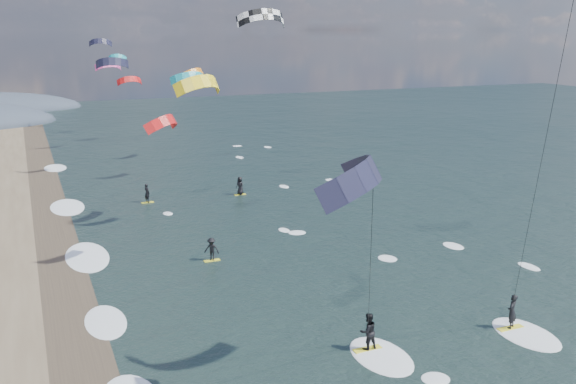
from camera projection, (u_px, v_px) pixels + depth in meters
name	position (u px, v px, depth m)	size (l,w,h in m)	color
wet_sand_strip	(84.00, 372.00, 29.40)	(3.00, 240.00, 0.00)	#382D23
kitesurfer_near_a	(567.00, 51.00, 24.45)	(7.94, 8.52, 18.51)	yellow
kitesurfer_near_b	(374.00, 234.00, 24.82)	(7.10, 9.45, 11.77)	yellow
far_kitesurfers	(208.00, 210.00, 52.60)	(9.80, 17.82, 1.77)	yellow
bg_kite_field	(153.00, 65.00, 68.41)	(13.84, 68.50, 9.21)	yellow
shoreline_surf	(98.00, 325.00, 34.10)	(2.40, 79.40, 0.11)	white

